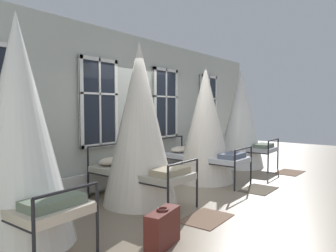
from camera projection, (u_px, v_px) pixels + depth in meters
The scene contains 11 objects.
ground at pixel (179, 191), 6.29m from camera, with size 20.20×20.20×0.00m, color gray.
back_wall_with_windows at pixel (133, 110), 6.95m from camera, with size 10.82×0.10×3.23m, color #B2B7AD.
window_bank at pixel (137, 140), 6.92m from camera, with size 7.20×0.10×2.54m.
cot_first at pixel (19, 133), 3.77m from camera, with size 1.30×1.92×2.81m.
cot_second at pixel (140, 125), 5.44m from camera, with size 1.30×1.91×2.80m.
cot_third at pixel (205, 126), 7.08m from camera, with size 1.30×1.92×2.59m.
cot_fourth at pixel (241, 119), 8.80m from camera, with size 1.30×1.91×2.74m.
rug_second at pixel (206, 218), 4.71m from camera, with size 0.80×0.56×0.01m, color brown.
rug_third at pixel (259, 189), 6.37m from camera, with size 0.80×0.56×0.01m, color brown.
rug_fourth at pixel (289, 172), 8.03m from camera, with size 0.80×0.56×0.01m, color brown.
suitcase_dark at pixel (163, 228), 3.75m from camera, with size 0.59×0.30×0.47m.
Camera 1 is at (-5.07, -3.58, 1.67)m, focal length 33.59 mm.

